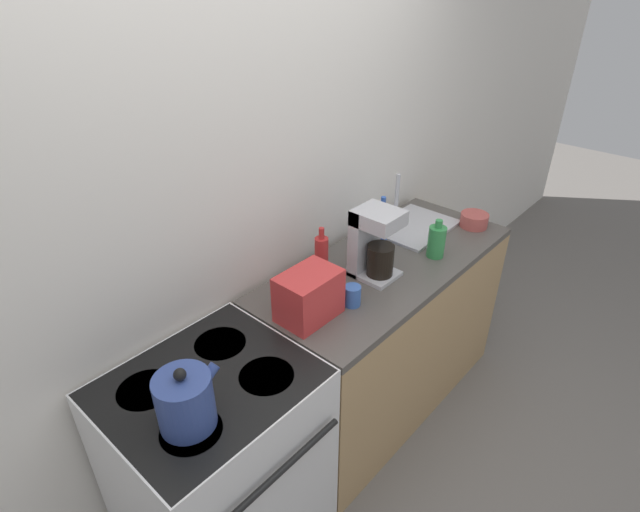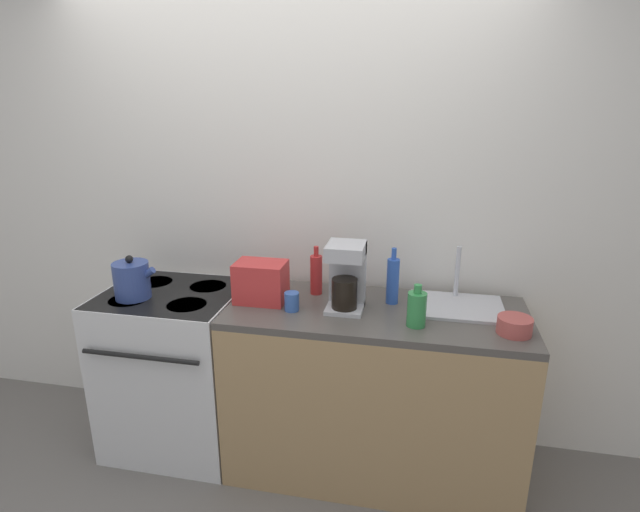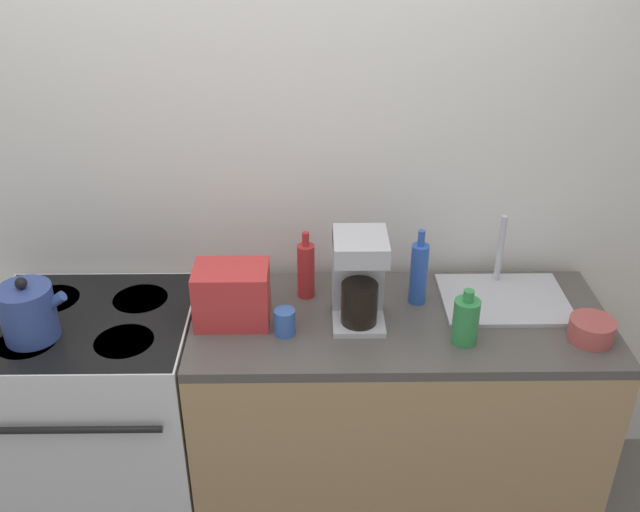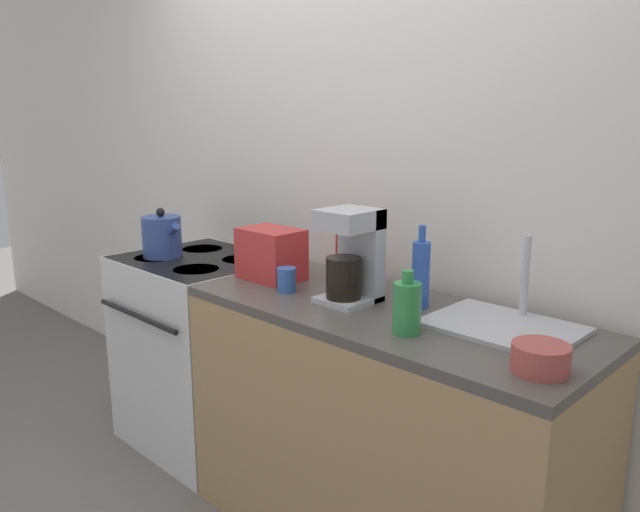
# 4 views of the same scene
# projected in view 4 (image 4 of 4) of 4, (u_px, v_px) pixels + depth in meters

# --- Properties ---
(wall_back) EXTENTS (8.00, 0.05, 2.60)m
(wall_back) POSITION_uv_depth(u_px,v_px,m) (346.00, 180.00, 2.68)
(wall_back) COLOR silver
(wall_back) RESTS_ON ground_plane
(stove) EXTENTS (0.72, 0.66, 0.92)m
(stove) POSITION_uv_depth(u_px,v_px,m) (203.00, 348.00, 3.00)
(stove) COLOR silver
(stove) RESTS_ON ground_plane
(counter_block) EXTENTS (1.47, 0.62, 0.92)m
(counter_block) POSITION_uv_depth(u_px,v_px,m) (383.00, 430.00, 2.25)
(counter_block) COLOR tan
(counter_block) RESTS_ON ground_plane
(kettle) EXTENTS (0.23, 0.18, 0.23)m
(kettle) POSITION_uv_depth(u_px,v_px,m) (162.00, 236.00, 2.91)
(kettle) COLOR #33478C
(kettle) RESTS_ON stove
(toaster) EXTENTS (0.25, 0.18, 0.21)m
(toaster) POSITION_uv_depth(u_px,v_px,m) (271.00, 254.00, 2.52)
(toaster) COLOR red
(toaster) RESTS_ON counter_block
(coffee_maker) EXTENTS (0.18, 0.20, 0.34)m
(coffee_maker) POSITION_uv_depth(u_px,v_px,m) (352.00, 254.00, 2.21)
(coffee_maker) COLOR #B7B7BC
(coffee_maker) RESTS_ON counter_block
(sink_tray) EXTENTS (0.45, 0.34, 0.28)m
(sink_tray) POSITION_uv_depth(u_px,v_px,m) (504.00, 323.00, 1.96)
(sink_tray) COLOR #B7B7BC
(sink_tray) RESTS_ON counter_block
(bottle_green) EXTENTS (0.09, 0.09, 0.20)m
(bottle_green) POSITION_uv_depth(u_px,v_px,m) (407.00, 307.00, 1.90)
(bottle_green) COLOR #338C47
(bottle_green) RESTS_ON counter_block
(bottle_blue) EXTENTS (0.06, 0.06, 0.29)m
(bottle_blue) POSITION_uv_depth(u_px,v_px,m) (421.00, 273.00, 2.15)
(bottle_blue) COLOR #2D56B7
(bottle_blue) RESTS_ON counter_block
(bottle_red) EXTENTS (0.06, 0.06, 0.26)m
(bottle_red) POSITION_uv_depth(u_px,v_px,m) (343.00, 256.00, 2.46)
(bottle_red) COLOR #B72828
(bottle_red) RESTS_ON counter_block
(cup_blue) EXTENTS (0.07, 0.07, 0.09)m
(cup_blue) POSITION_uv_depth(u_px,v_px,m) (287.00, 280.00, 2.35)
(cup_blue) COLOR #3860B2
(cup_blue) RESTS_ON counter_block
(bowl) EXTENTS (0.15, 0.15, 0.08)m
(bowl) POSITION_uv_depth(u_px,v_px,m) (541.00, 358.00, 1.62)
(bowl) COLOR #B24C47
(bowl) RESTS_ON counter_block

